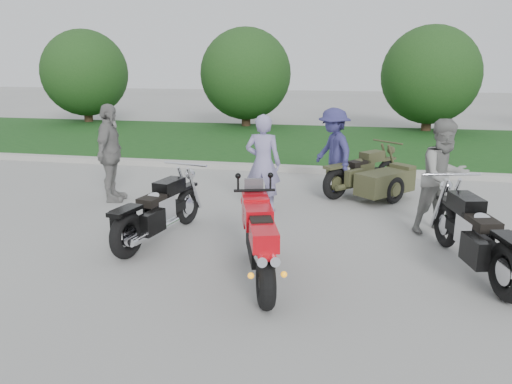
% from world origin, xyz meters
% --- Properties ---
extents(ground, '(80.00, 80.00, 0.00)m').
position_xyz_m(ground, '(0.00, 0.00, 0.00)').
color(ground, '#A1A19B').
rests_on(ground, ground).
extents(curb, '(60.00, 0.30, 0.15)m').
position_xyz_m(curb, '(0.00, 6.00, 0.07)').
color(curb, '#A8A69E').
rests_on(curb, ground).
extents(grass_strip, '(60.00, 8.00, 0.14)m').
position_xyz_m(grass_strip, '(0.00, 10.15, 0.07)').
color(grass_strip, '#23551D').
rests_on(grass_strip, ground).
extents(tree_far_left, '(3.60, 3.60, 4.00)m').
position_xyz_m(tree_far_left, '(-10.00, 13.50, 2.19)').
color(tree_far_left, '#3F2B1C').
rests_on(tree_far_left, ground).
extents(tree_mid_left, '(3.60, 3.60, 4.00)m').
position_xyz_m(tree_mid_left, '(-3.00, 13.50, 2.19)').
color(tree_mid_left, '#3F2B1C').
rests_on(tree_mid_left, ground).
extents(tree_mid_right, '(3.60, 3.60, 4.00)m').
position_xyz_m(tree_mid_right, '(4.00, 13.50, 2.19)').
color(tree_mid_right, '#3F2B1C').
rests_on(tree_mid_right, ground).
extents(sportbike_red, '(0.80, 2.04, 0.99)m').
position_xyz_m(sportbike_red, '(0.34, -0.55, 0.58)').
color(sportbike_red, black).
rests_on(sportbike_red, ground).
extents(cruiser_left, '(0.62, 2.32, 0.90)m').
position_xyz_m(cruiser_left, '(-1.52, 0.60, 0.46)').
color(cruiser_left, black).
rests_on(cruiser_left, ground).
extents(cruiser_right, '(0.83, 2.45, 0.96)m').
position_xyz_m(cruiser_right, '(3.09, 0.31, 0.49)').
color(cruiser_right, black).
rests_on(cruiser_right, ground).
extents(cruiser_sidecar, '(1.88, 2.06, 0.87)m').
position_xyz_m(cruiser_sidecar, '(1.85, 3.87, 0.41)').
color(cruiser_sidecar, black).
rests_on(cruiser_sidecar, ground).
extents(person_stripe, '(0.67, 0.45, 1.82)m').
position_xyz_m(person_stripe, '(-0.21, 2.54, 0.91)').
color(person_stripe, '#8882B1').
rests_on(person_stripe, ground).
extents(person_grey, '(1.14, 1.07, 1.87)m').
position_xyz_m(person_grey, '(2.86, 1.94, 0.93)').
color(person_grey, gray).
rests_on(person_grey, ground).
extents(person_denim, '(1.21, 1.34, 1.81)m').
position_xyz_m(person_denim, '(0.99, 4.06, 0.90)').
color(person_denim, navy).
rests_on(person_denim, ground).
extents(person_back, '(0.64, 1.19, 1.94)m').
position_xyz_m(person_back, '(-3.29, 2.61, 0.97)').
color(person_back, gray).
rests_on(person_back, ground).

